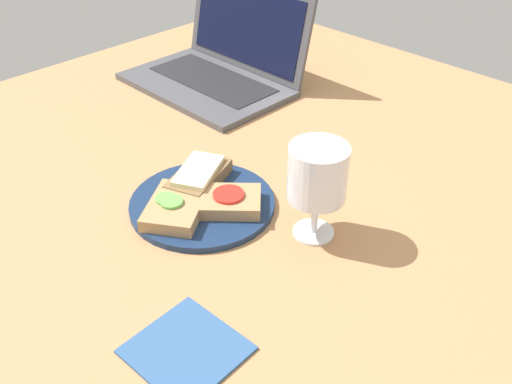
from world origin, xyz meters
TOP-DOWN VIEW (x-y plane):
  - wooden_table at (0.00, 0.00)cm, footprint 140.00×140.00cm
  - plate at (-3.28, -7.06)cm, footprint 22.31×22.31cm
  - sandwich_with_cheese at (-7.12, -4.38)cm, footprint 10.04×12.95cm
  - sandwich_with_cucumber at (-3.71, -11.76)cm, footprint 12.59×13.50cm
  - sandwich_with_tomato at (0.94, -5.08)cm, footprint 11.48×11.41cm
  - wine_glass at (13.06, -0.08)cm, footprint 8.23×8.23cm
  - laptop at (-35.40, 26.19)cm, footprint 35.23×26.56cm
  - napkin at (16.51, -26.57)cm, footprint 12.36×11.99cm

SIDE VIEW (x-z plane):
  - wooden_table at x=0.00cm, z-range 0.00..3.00cm
  - napkin at x=16.51cm, z-range 3.00..3.40cm
  - plate at x=-3.28cm, z-range 3.00..4.04cm
  - sandwich_with_cucumber at x=-3.71cm, z-range 3.87..6.34cm
  - sandwich_with_tomato at x=0.94cm, z-range 3.91..6.35cm
  - sandwich_with_cheese at x=-7.12cm, z-range 3.96..6.91cm
  - laptop at x=-35.40cm, z-range -2.75..17.28cm
  - wine_glass at x=13.06cm, z-range 5.56..19.94cm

